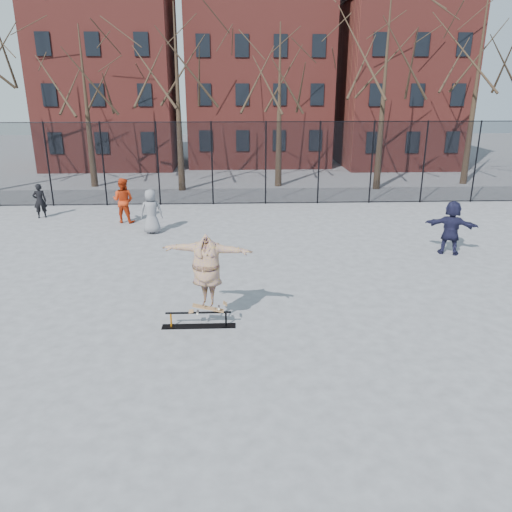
{
  "coord_description": "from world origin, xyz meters",
  "views": [
    {
      "loc": [
        -0.3,
        -11.28,
        5.61
      ],
      "look_at": [
        0.24,
        1.5,
        1.21
      ],
      "focal_mm": 35.0,
      "sensor_mm": 36.0,
      "label": 1
    }
  ],
  "objects_px": {
    "skateboard": "(208,310)",
    "skater": "(207,274)",
    "bystander_black": "(40,201)",
    "bystander_navy": "(451,228)",
    "bystander_grey": "(151,212)",
    "skate_rail": "(199,321)",
    "bystander_red": "(123,200)"
  },
  "relations": [
    {
      "from": "skateboard",
      "to": "bystander_red",
      "type": "height_order",
      "value": "bystander_red"
    },
    {
      "from": "bystander_grey",
      "to": "bystander_black",
      "type": "distance_m",
      "value": 5.94
    },
    {
      "from": "bystander_black",
      "to": "bystander_navy",
      "type": "bearing_deg",
      "value": 138.07
    },
    {
      "from": "skate_rail",
      "to": "skateboard",
      "type": "bearing_deg",
      "value": 0.0
    },
    {
      "from": "skater",
      "to": "bystander_navy",
      "type": "xyz_separation_m",
      "value": [
        8.13,
        5.24,
        -0.43
      ]
    },
    {
      "from": "skateboard",
      "to": "skater",
      "type": "relative_size",
      "value": 0.38
    },
    {
      "from": "skater",
      "to": "bystander_navy",
      "type": "height_order",
      "value": "skater"
    },
    {
      "from": "skate_rail",
      "to": "bystander_grey",
      "type": "xyz_separation_m",
      "value": [
        -2.38,
        8.25,
        0.73
      ]
    },
    {
      "from": "skate_rail",
      "to": "bystander_red",
      "type": "bearing_deg",
      "value": 110.98
    },
    {
      "from": "bystander_navy",
      "to": "bystander_black",
      "type": "bearing_deg",
      "value": 3.58
    },
    {
      "from": "skate_rail",
      "to": "bystander_red",
      "type": "relative_size",
      "value": 0.95
    },
    {
      "from": "skater",
      "to": "bystander_black",
      "type": "relative_size",
      "value": 1.42
    },
    {
      "from": "skater",
      "to": "bystander_grey",
      "type": "relative_size",
      "value": 1.23
    },
    {
      "from": "skater",
      "to": "bystander_black",
      "type": "distance_m",
      "value": 13.51
    },
    {
      "from": "bystander_red",
      "to": "bystander_navy",
      "type": "height_order",
      "value": "bystander_red"
    },
    {
      "from": "bystander_grey",
      "to": "bystander_navy",
      "type": "relative_size",
      "value": 0.93
    },
    {
      "from": "bystander_black",
      "to": "bystander_grey",
      "type": "bearing_deg",
      "value": 130.85
    },
    {
      "from": "bystander_grey",
      "to": "bystander_red",
      "type": "relative_size",
      "value": 0.93
    },
    {
      "from": "skater",
      "to": "bystander_red",
      "type": "relative_size",
      "value": 1.14
    },
    {
      "from": "skater",
      "to": "bystander_black",
      "type": "xyz_separation_m",
      "value": [
        -7.93,
        10.91,
        -0.61
      ]
    },
    {
      "from": "skateboard",
      "to": "bystander_black",
      "type": "relative_size",
      "value": 0.54
    },
    {
      "from": "bystander_black",
      "to": "bystander_red",
      "type": "bearing_deg",
      "value": 144.22
    },
    {
      "from": "skate_rail",
      "to": "skater",
      "type": "bearing_deg",
      "value": 0.0
    },
    {
      "from": "skateboard",
      "to": "bystander_grey",
      "type": "bearing_deg",
      "value": 107.67
    },
    {
      "from": "skate_rail",
      "to": "bystander_grey",
      "type": "distance_m",
      "value": 8.61
    },
    {
      "from": "skateboard",
      "to": "skater",
      "type": "xyz_separation_m",
      "value": [
        -0.0,
        0.0,
        0.93
      ]
    },
    {
      "from": "skateboard",
      "to": "bystander_navy",
      "type": "distance_m",
      "value": 9.68
    },
    {
      "from": "skateboard",
      "to": "bystander_grey",
      "type": "relative_size",
      "value": 0.47
    },
    {
      "from": "bystander_navy",
      "to": "bystander_red",
      "type": "bearing_deg",
      "value": 1.73
    },
    {
      "from": "skate_rail",
      "to": "bystander_navy",
      "type": "height_order",
      "value": "bystander_navy"
    },
    {
      "from": "bystander_black",
      "to": "skater",
      "type": "bearing_deg",
      "value": 103.55
    },
    {
      "from": "skateboard",
      "to": "bystander_navy",
      "type": "height_order",
      "value": "bystander_navy"
    }
  ]
}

